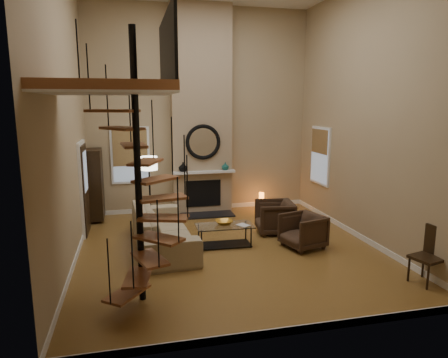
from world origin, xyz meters
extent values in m
cube|color=#A37534|center=(0.00, 0.00, -0.01)|extent=(6.00, 6.50, 0.01)
cube|color=tan|center=(0.00, 3.25, 2.75)|extent=(6.00, 0.02, 5.50)
cube|color=tan|center=(0.00, -3.25, 2.75)|extent=(6.00, 0.02, 5.50)
cube|color=tan|center=(-3.00, 0.00, 2.75)|extent=(0.02, 6.50, 5.50)
cube|color=tan|center=(3.00, 0.00, 2.75)|extent=(0.02, 6.50, 5.50)
cube|color=white|center=(0.00, 3.24, 0.06)|extent=(6.00, 0.02, 0.12)
cube|color=white|center=(0.00, -3.24, 0.06)|extent=(6.00, 0.02, 0.12)
cube|color=white|center=(-2.99, 0.00, 0.06)|extent=(0.02, 6.50, 0.12)
cube|color=white|center=(2.99, 0.00, 0.06)|extent=(0.02, 6.50, 0.12)
cube|color=tan|center=(0.00, 3.06, 2.75)|extent=(1.60, 0.38, 5.50)
cube|color=black|center=(0.00, 2.57, 0.02)|extent=(1.50, 0.60, 0.04)
cube|color=black|center=(0.00, 2.86, 0.55)|extent=(0.95, 0.02, 0.72)
cube|color=white|center=(0.00, 2.78, 1.15)|extent=(1.70, 0.18, 0.06)
torus|color=black|center=(0.00, 2.84, 1.95)|extent=(0.94, 0.10, 0.94)
cylinder|color=white|center=(0.00, 2.85, 1.95)|extent=(0.80, 0.01, 0.80)
imported|color=black|center=(-0.55, 2.82, 1.30)|extent=(0.24, 0.24, 0.25)
imported|color=#18554D|center=(0.60, 2.82, 1.28)|extent=(0.20, 0.20, 0.21)
cube|color=white|center=(-1.90, 3.23, 1.60)|extent=(1.02, 0.04, 1.52)
cube|color=#8C9EB2|center=(-1.90, 3.21, 1.60)|extent=(0.90, 0.01, 1.40)
cube|color=#9F7C47|center=(-1.90, 3.19, 1.81)|extent=(0.90, 0.01, 0.98)
cube|color=white|center=(2.98, 2.00, 1.60)|extent=(0.04, 1.02, 1.52)
cube|color=#8C9EB2|center=(2.96, 2.00, 1.60)|extent=(0.01, 0.90, 1.40)
cube|color=#9F7C47|center=(2.94, 2.00, 1.98)|extent=(0.01, 0.90, 0.63)
cube|color=white|center=(-2.97, 1.80, 1.05)|extent=(0.06, 1.05, 2.16)
cube|color=black|center=(-2.94, 1.80, 1.02)|extent=(0.05, 0.90, 2.05)
cube|color=#8C9EB2|center=(-2.90, 1.80, 1.45)|extent=(0.01, 0.60, 0.90)
cube|color=#9B5B33|center=(-2.15, -1.80, 3.18)|extent=(1.70, 2.20, 0.12)
cube|color=white|center=(-2.15, -1.80, 3.10)|extent=(1.70, 2.20, 0.03)
cube|color=black|center=(-1.33, -1.80, 3.71)|extent=(0.04, 2.20, 0.94)
cylinder|color=black|center=(-1.80, -1.80, 2.01)|extent=(0.10, 0.10, 4.02)
cube|color=#9B5B33|center=(-2.02, -2.08, 0.26)|extent=(0.71, 0.78, 0.04)
cylinder|color=black|center=(-2.24, -2.37, 0.73)|extent=(0.02, 0.02, 0.94)
cube|color=#9B5B33|center=(-1.86, -2.15, 0.52)|extent=(0.46, 0.77, 0.04)
cylinder|color=black|center=(-1.93, -2.51, 0.99)|extent=(0.02, 0.02, 0.94)
cube|color=#9B5B33|center=(-1.69, -2.14, 0.78)|extent=(0.55, 0.79, 0.04)
cylinder|color=black|center=(-1.58, -2.48, 1.25)|extent=(0.02, 0.02, 0.94)
cube|color=#9B5B33|center=(-1.54, -2.05, 1.04)|extent=(0.75, 0.74, 0.04)
cylinder|color=black|center=(-1.28, -2.30, 1.51)|extent=(0.02, 0.02, 0.94)
cube|color=#9B5B33|center=(-1.45, -1.90, 1.30)|extent=(0.79, 0.53, 0.04)
cylinder|color=black|center=(-1.11, -2.00, 1.77)|extent=(0.02, 0.02, 0.94)
cube|color=#9B5B33|center=(-1.45, -1.73, 1.56)|extent=(0.77, 0.48, 0.04)
cylinder|color=black|center=(-1.10, -1.65, 2.03)|extent=(0.02, 0.02, 0.94)
cube|color=#9B5B33|center=(-1.52, -1.57, 1.82)|extent=(0.77, 0.72, 0.04)
cylinder|color=black|center=(-1.25, -1.34, 2.29)|extent=(0.02, 0.02, 0.94)
cube|color=#9B5B33|center=(-1.67, -1.47, 2.08)|extent=(0.58, 0.79, 0.04)
cylinder|color=black|center=(-1.53, -1.13, 2.55)|extent=(0.02, 0.02, 0.94)
cube|color=#9B5B33|center=(-1.84, -1.44, 2.34)|extent=(0.41, 0.75, 0.04)
cylinder|color=black|center=(-1.88, -1.08, 2.81)|extent=(0.02, 0.02, 0.94)
cube|color=#9B5B33|center=(-2.00, -1.50, 2.60)|extent=(0.68, 0.79, 0.04)
cylinder|color=black|center=(-2.20, -1.20, 3.07)|extent=(0.02, 0.02, 0.94)
cube|color=#9B5B33|center=(-2.12, -1.63, 2.86)|extent=(0.80, 0.64, 0.04)
cylinder|color=black|center=(-2.44, -1.46, 3.33)|extent=(0.02, 0.02, 0.94)
cube|color=#9B5B33|center=(-2.16, -1.80, 3.12)|extent=(0.72, 0.34, 0.04)
cylinder|color=black|center=(-2.52, -1.80, 3.59)|extent=(0.02, 0.02, 0.94)
cube|color=black|center=(-2.80, 2.79, 0.95)|extent=(0.37, 0.79, 1.77)
imported|color=tan|center=(-1.32, 0.47, 0.40)|extent=(1.23, 2.85, 0.82)
imported|color=#3D291C|center=(1.39, 0.84, 0.35)|extent=(0.96, 0.94, 0.77)
imported|color=#3D291C|center=(1.60, -0.24, 0.35)|extent=(0.96, 0.94, 0.71)
cube|color=silver|center=(-0.03, 0.21, 0.44)|extent=(1.21, 0.63, 0.02)
cube|color=black|center=(-0.03, 0.21, 0.03)|extent=(1.11, 0.53, 0.01)
cylinder|color=black|center=(-0.56, 0.00, 0.22)|extent=(0.03, 0.03, 0.44)
cylinder|color=black|center=(0.48, -0.03, 0.22)|extent=(0.03, 0.03, 0.44)
cylinder|color=black|center=(-0.55, 0.44, 0.22)|extent=(0.03, 0.03, 0.44)
cylinder|color=black|center=(0.49, 0.41, 0.22)|extent=(0.03, 0.03, 0.44)
imported|color=#C78723|center=(-0.03, 0.26, 0.50)|extent=(0.37, 0.37, 0.09)
imported|color=gray|center=(0.32, 0.06, 0.46)|extent=(0.29, 0.32, 0.03)
cylinder|color=black|center=(-1.47, 2.03, 0.01)|extent=(0.37, 0.37, 0.03)
cylinder|color=black|center=(-1.47, 2.03, 0.80)|extent=(0.04, 0.04, 1.57)
cylinder|color=#F2E5C6|center=(-1.47, 2.03, 1.55)|extent=(0.41, 0.41, 0.33)
cylinder|color=orange|center=(1.64, 2.79, 0.25)|extent=(0.14, 0.14, 0.51)
cube|color=black|center=(2.82, -2.31, 0.44)|extent=(0.53, 0.53, 0.05)
cube|color=black|center=(3.02, -2.26, 0.70)|extent=(0.14, 0.42, 0.52)
cylinder|color=black|center=(2.69, -2.53, 0.21)|extent=(0.04, 0.04, 0.42)
cylinder|color=black|center=(3.04, -2.44, 0.21)|extent=(0.04, 0.04, 0.42)
cylinder|color=black|center=(2.60, -2.18, 0.21)|extent=(0.04, 0.04, 0.42)
cylinder|color=black|center=(2.95, -2.09, 0.21)|extent=(0.04, 0.04, 0.42)
camera|label=1|loc=(-1.89, -7.70, 2.97)|focal=32.36mm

